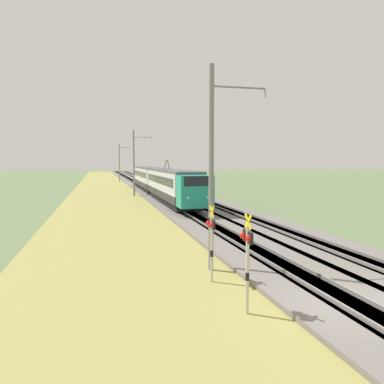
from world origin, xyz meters
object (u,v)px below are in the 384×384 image
(passenger_train, at_px, (158,180))
(catenary_mast_near, at_px, (213,167))
(catenary_mast_far, at_px, (120,162))
(catenary_mast_mid, at_px, (134,163))
(crossing_signal_near, at_px, (247,255))
(crossing_signal_aux, at_px, (211,237))

(passenger_train, relative_size, catenary_mast_near, 4.71)
(catenary_mast_far, bearing_deg, catenary_mast_near, -180.00)
(passenger_train, xyz_separation_m, catenary_mast_mid, (1.00, 3.00, 2.28))
(passenger_train, relative_size, catenary_mast_mid, 4.63)
(catenary_mast_mid, bearing_deg, catenary_mast_far, -0.00)
(catenary_mast_near, bearing_deg, catenary_mast_far, 0.00)
(crossing_signal_near, bearing_deg, crossing_signal_aux, -87.19)
(crossing_signal_near, height_order, catenary_mast_far, catenary_mast_far)
(catenary_mast_mid, height_order, catenary_mast_far, catenary_mast_mid)
(catenary_mast_near, bearing_deg, passenger_train, -4.97)
(passenger_train, distance_m, catenary_mast_near, 34.72)
(crossing_signal_near, xyz_separation_m, catenary_mast_near, (4.72, -0.35, 2.58))
(catenary_mast_near, distance_m, catenary_mast_mid, 35.53)
(catenary_mast_mid, xyz_separation_m, catenary_mast_far, (35.53, -0.00, -0.05))
(catenary_mast_far, bearing_deg, passenger_train, -175.30)
(catenary_mast_mid, bearing_deg, passenger_train, -108.50)
(crossing_signal_near, xyz_separation_m, catenary_mast_far, (75.78, -0.35, 2.60))
(passenger_train, relative_size, crossing_signal_near, 12.85)
(passenger_train, relative_size, catenary_mast_far, 4.69)
(passenger_train, distance_m, crossing_signal_aux, 36.23)
(crossing_signal_near, xyz_separation_m, crossing_signal_aux, (3.19, 0.16, -0.08))
(crossing_signal_near, relative_size, catenary_mast_near, 0.37)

